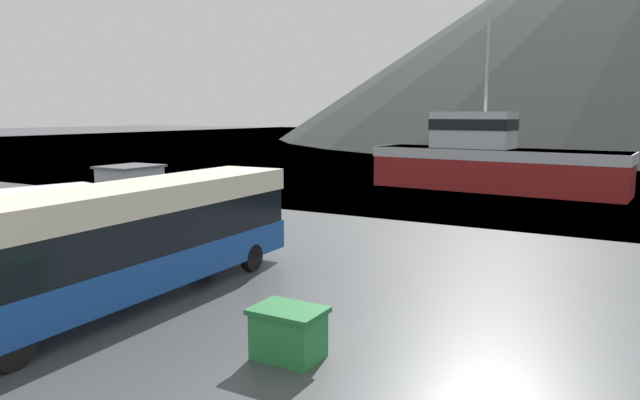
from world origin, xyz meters
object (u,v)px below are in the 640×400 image
(tour_bus, at_px, (130,237))
(delivery_van, at_px, (55,223))
(dock_kiosk, at_px, (131,188))
(small_boat, at_px, (475,167))
(fishing_boat, at_px, (492,160))
(storage_bin, at_px, (288,333))

(tour_bus, distance_m, delivery_van, 6.13)
(dock_kiosk, relative_size, small_boat, 0.47)
(delivery_van, relative_size, fishing_boat, 0.38)
(tour_bus, height_order, delivery_van, tour_bus)
(fishing_boat, bearing_deg, dock_kiosk, -35.84)
(small_boat, bearing_deg, fishing_boat, 39.12)
(tour_bus, height_order, storage_bin, tour_bus)
(tour_bus, bearing_deg, delivery_van, 160.93)
(fishing_boat, height_order, storage_bin, fishing_boat)
(dock_kiosk, bearing_deg, delivery_van, -55.53)
(delivery_van, distance_m, storage_bin, 11.94)
(tour_bus, distance_m, dock_kiosk, 16.35)
(dock_kiosk, distance_m, small_boat, 32.57)
(fishing_boat, relative_size, small_boat, 2.61)
(tour_bus, bearing_deg, small_boat, 90.28)
(tour_bus, xyz_separation_m, delivery_van, (-5.83, 1.85, -0.46))
(tour_bus, relative_size, storage_bin, 8.01)
(dock_kiosk, bearing_deg, small_boat, 70.56)
(small_boat, bearing_deg, delivery_van, 13.77)
(fishing_boat, xyz_separation_m, dock_kiosk, (-15.17, -17.96, -0.86))
(storage_bin, relative_size, dock_kiosk, 0.50)
(tour_bus, xyz_separation_m, storage_bin, (5.75, -0.96, -1.28))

